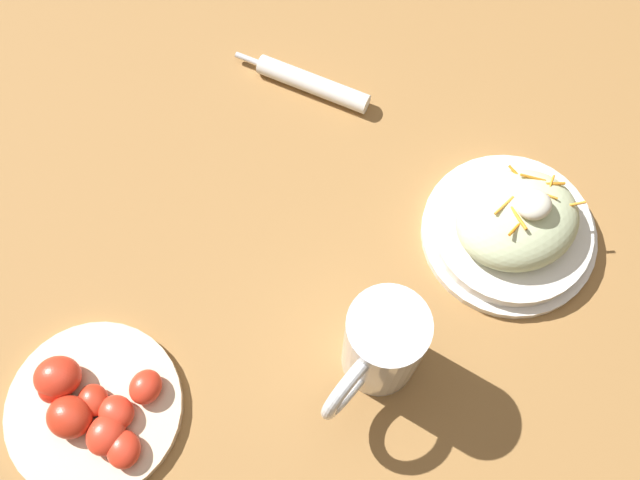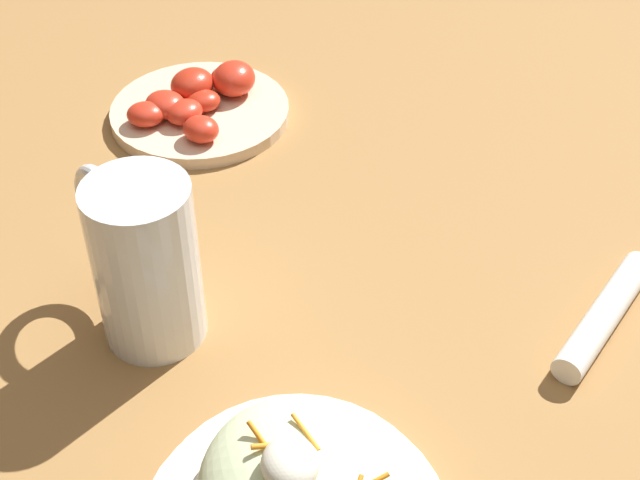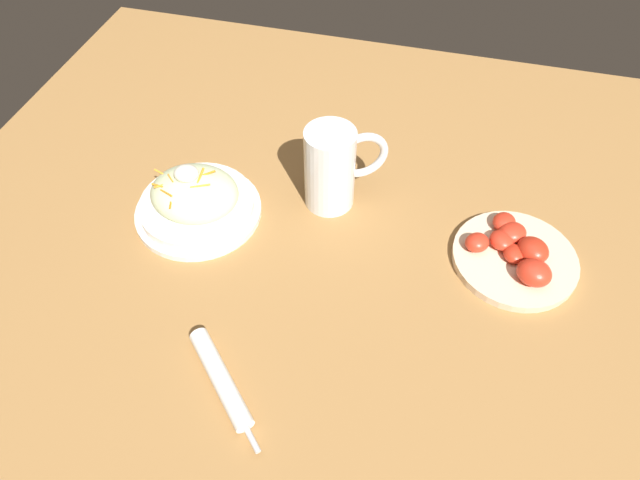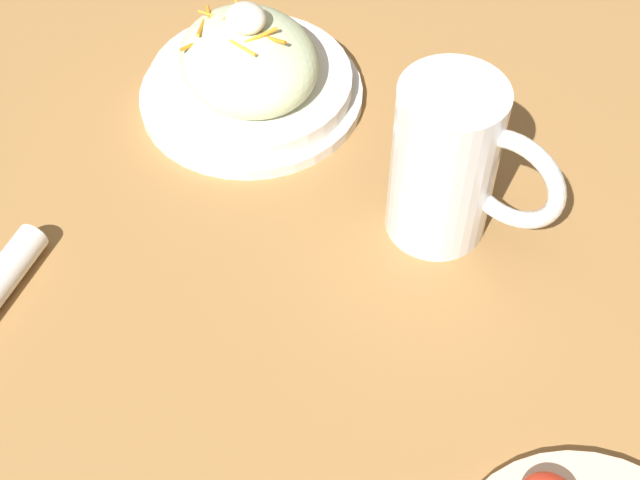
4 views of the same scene
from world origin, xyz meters
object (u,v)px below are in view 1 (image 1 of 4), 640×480
object	(u,v)px
salad_plate	(514,225)
beer_mug	(381,347)
napkin_roll	(312,83)
tomato_plate	(92,407)

from	to	relation	value
salad_plate	beer_mug	world-z (taller)	beer_mug
salad_plate	beer_mug	distance (m)	0.23
napkin_roll	salad_plate	bearing A→B (deg)	118.08
beer_mug	napkin_roll	world-z (taller)	beer_mug
tomato_plate	beer_mug	bearing A→B (deg)	169.24
salad_plate	beer_mug	xyz separation A→B (m)	(0.21, 0.09, 0.04)
salad_plate	tomato_plate	bearing A→B (deg)	3.18
beer_mug	tomato_plate	xyz separation A→B (m)	(0.31, -0.06, -0.05)
beer_mug	salad_plate	bearing A→B (deg)	-157.12
beer_mug	tomato_plate	world-z (taller)	beer_mug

